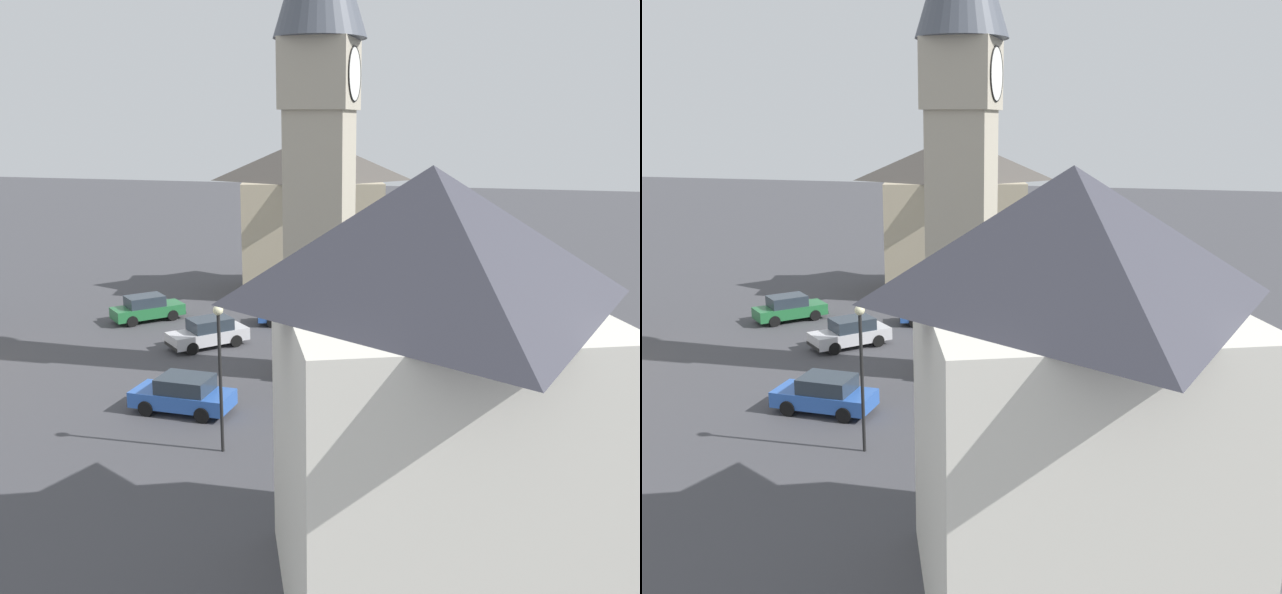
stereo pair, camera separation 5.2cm
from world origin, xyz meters
The scene contains 13 objects.
ground_plane centered at (0.00, 0.00, 0.00)m, with size 200.00×200.00×0.00m, color #424247.
clock_tower centered at (0.00, 0.00, 12.53)m, with size 4.00×4.00×21.42m.
car_blue_kerb centered at (6.15, 12.31, 0.76)m, with size 4.20×4.01×1.53m.
car_silver_kerb centered at (2.39, -13.55, 0.76)m, with size 4.37×2.41×1.53m.
car_red_corner centered at (7.89, 3.74, 0.76)m, with size 2.96×4.45×1.53m.
car_white_side centered at (-5.07, -4.66, 0.76)m, with size 4.20×1.96×1.53m.
car_black_far centered at (-5.89, 4.15, 0.76)m, with size 1.87×4.16×1.53m.
car_green_alley centered at (2.43, 6.73, 0.76)m, with size 4.20×4.00×1.53m.
pedestrian centered at (1.78, -5.01, 1.01)m, with size 0.36×0.51×1.69m.
tree centered at (-0.83, -8.68, 4.04)m, with size 5.07×5.07×6.58m.
building_shop_left centered at (-15.56, -6.70, 5.43)m, with size 10.03×9.28×10.65m.
building_corner_back centered at (16.16, 4.96, 5.40)m, with size 9.39×11.23×10.59m.
lamp_post centered at (-8.82, 1.21, 3.59)m, with size 0.36×0.36×5.42m.
Camera 2 is at (-30.79, -8.45, 11.54)m, focal length 40.32 mm.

